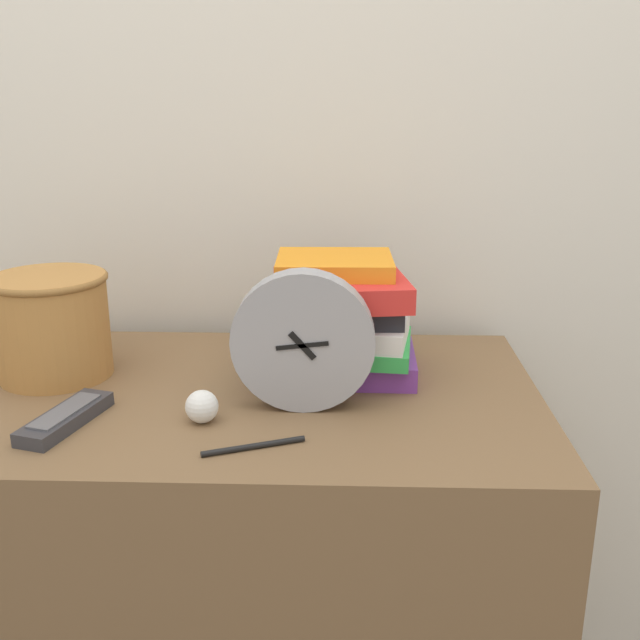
{
  "coord_description": "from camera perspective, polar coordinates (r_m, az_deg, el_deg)",
  "views": [
    {
      "loc": [
        0.23,
        -0.79,
        1.24
      ],
      "look_at": [
        0.19,
        0.29,
        0.89
      ],
      "focal_mm": 42.0,
      "sensor_mm": 36.0,
      "label": 1
    }
  ],
  "objects": [
    {
      "name": "pen",
      "position": [
        1.0,
        -5.08,
        -9.56
      ],
      "size": [
        0.13,
        0.06,
        0.01
      ],
      "color": "black",
      "rests_on": "desk"
    },
    {
      "name": "book_stack",
      "position": [
        1.2,
        1.3,
        -0.05
      ],
      "size": [
        0.26,
        0.21,
        0.19
      ],
      "color": "#7A3899",
      "rests_on": "desk"
    },
    {
      "name": "crumpled_paper_ball",
      "position": [
        1.07,
        -8.99,
        -6.53
      ],
      "size": [
        0.05,
        0.05,
        0.05
      ],
      "color": "white",
      "rests_on": "desk"
    },
    {
      "name": "desk",
      "position": [
        1.39,
        -8.43,
        -20.33
      ],
      "size": [
        1.06,
        0.57,
        0.78
      ],
      "color": "brown",
      "rests_on": "ground_plane"
    },
    {
      "name": "tv_remote",
      "position": [
        1.11,
        -18.81,
        -7.07
      ],
      "size": [
        0.09,
        0.17,
        0.02
      ],
      "color": "#333338",
      "rests_on": "desk"
    },
    {
      "name": "basket",
      "position": [
        1.28,
        -19.75,
        -0.19
      ],
      "size": [
        0.19,
        0.19,
        0.17
      ],
      "color": "#B27A3D",
      "rests_on": "desk"
    },
    {
      "name": "wall_back",
      "position": [
        1.44,
        -7.38,
        15.99
      ],
      "size": [
        6.0,
        0.04,
        2.4
      ],
      "color": "silver",
      "rests_on": "ground_plane"
    },
    {
      "name": "desk_clock",
      "position": [
        1.07,
        -1.3,
        -1.64
      ],
      "size": [
        0.21,
        0.04,
        0.21
      ],
      "color": "#99999E",
      "rests_on": "desk"
    }
  ]
}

